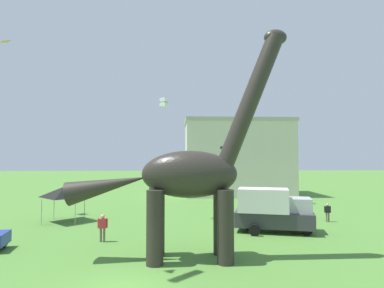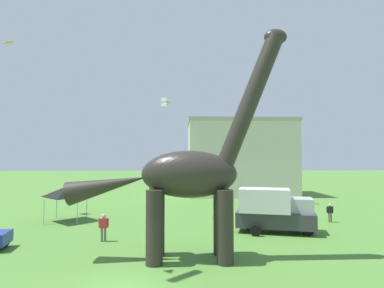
{
  "view_description": "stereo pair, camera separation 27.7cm",
  "coord_description": "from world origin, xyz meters",
  "views": [
    {
      "loc": [
        2.26,
        -13.76,
        5.51
      ],
      "look_at": [
        3.16,
        5.0,
        6.27
      ],
      "focal_mm": 30.43,
      "sensor_mm": 36.0,
      "label": 1
    },
    {
      "loc": [
        2.54,
        -13.77,
        5.51
      ],
      "look_at": [
        3.16,
        5.0,
        6.27
      ],
      "focal_mm": 30.43,
      "sensor_mm": 36.0,
      "label": 2
    }
  ],
  "objects": [
    {
      "name": "person_near_flyer",
      "position": [
        -2.54,
        7.87,
        1.07
      ],
      "size": [
        0.66,
        0.29,
        1.78
      ],
      "rotation": [
        0.0,
        0.0,
        3.66
      ],
      "color": "#6B6056",
      "rests_on": "ground_plane"
    },
    {
      "name": "background_building_block",
      "position": [
        11.2,
        33.92,
        5.49
      ],
      "size": [
        15.38,
        9.13,
        10.95
      ],
      "color": "beige",
      "rests_on": "ground_plane"
    },
    {
      "name": "parked_box_truck",
      "position": [
        9.31,
        10.01,
        1.65
      ],
      "size": [
        5.96,
        3.53,
        3.2
      ],
      "rotation": [
        0.0,
        0.0,
        -0.27
      ],
      "color": "#38383D",
      "rests_on": "ground_plane"
    },
    {
      "name": "kite_high_left",
      "position": [
        -14.3,
        18.06,
        16.7
      ],
      "size": [
        1.21,
        1.19,
        0.24
      ],
      "color": "orange"
    },
    {
      "name": "festival_canopy_tent",
      "position": [
        -7.35,
        14.74,
        2.54
      ],
      "size": [
        3.15,
        3.15,
        3.0
      ],
      "color": "#B2B2B7",
      "rests_on": "ground_plane"
    },
    {
      "name": "dinosaur_sculpture",
      "position": [
        2.92,
        3.97,
        4.58
      ],
      "size": [
        12.12,
        2.57,
        12.67
      ],
      "rotation": [
        0.0,
        0.0,
        0.05
      ],
      "color": "#2D2823",
      "rests_on": "ground_plane"
    },
    {
      "name": "kite_apex",
      "position": [
        1.11,
        15.33,
        10.44
      ],
      "size": [
        0.74,
        0.74,
        0.78
      ],
      "color": "white"
    },
    {
      "name": "kite_mid_right",
      "position": [
        7.41,
        22.58,
        6.47
      ],
      "size": [
        0.45,
        0.45,
        0.51
      ],
      "color": "black"
    },
    {
      "name": "person_far_spectator",
      "position": [
        15.14,
        13.56,
        0.95
      ],
      "size": [
        0.59,
        0.26,
        1.57
      ],
      "rotation": [
        0.0,
        0.0,
        5.83
      ],
      "color": "#6B6056",
      "rests_on": "ground_plane"
    },
    {
      "name": "kite_drifting",
      "position": [
        11.86,
        24.05,
        14.67
      ],
      "size": [
        0.9,
        0.89,
        1.01
      ],
      "color": "green"
    }
  ]
}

